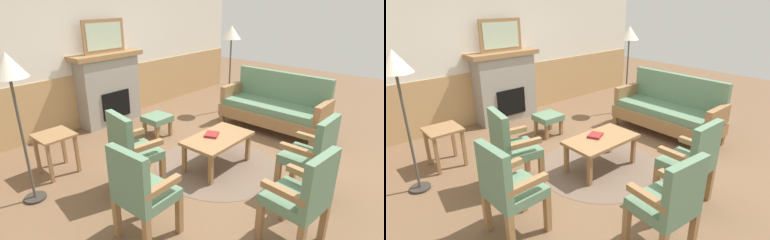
% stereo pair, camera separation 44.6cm
% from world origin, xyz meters
% --- Properties ---
extents(ground_plane, '(14.00, 14.00, 0.00)m').
position_xyz_m(ground_plane, '(0.00, 0.00, 0.00)').
color(ground_plane, brown).
extents(wall_back, '(7.20, 0.14, 2.70)m').
position_xyz_m(wall_back, '(0.00, 2.60, 1.31)').
color(wall_back, silver).
rests_on(wall_back, ground_plane).
extents(fireplace, '(1.30, 0.44, 1.28)m').
position_xyz_m(fireplace, '(0.00, 2.35, 0.65)').
color(fireplace, gray).
rests_on(fireplace, ground_plane).
extents(framed_picture, '(0.80, 0.04, 0.56)m').
position_xyz_m(framed_picture, '(0.00, 2.35, 1.56)').
color(framed_picture, olive).
rests_on(framed_picture, fireplace).
extents(couch, '(0.70, 1.80, 0.98)m').
position_xyz_m(couch, '(1.67, -0.07, 0.40)').
color(couch, olive).
rests_on(couch, ground_plane).
extents(coffee_table, '(0.96, 0.56, 0.44)m').
position_xyz_m(coffee_table, '(-0.02, -0.13, 0.39)').
color(coffee_table, olive).
rests_on(coffee_table, ground_plane).
extents(round_rug, '(1.68, 1.68, 0.01)m').
position_xyz_m(round_rug, '(-0.02, -0.13, 0.00)').
color(round_rug, brown).
rests_on(round_rug, ground_plane).
extents(book_on_table, '(0.25, 0.23, 0.03)m').
position_xyz_m(book_on_table, '(-0.04, -0.04, 0.46)').
color(book_on_table, maroon).
rests_on(book_on_table, coffee_table).
extents(footstool, '(0.40, 0.40, 0.36)m').
position_xyz_m(footstool, '(0.13, 1.24, 0.28)').
color(footstool, olive).
rests_on(footstool, ground_plane).
extents(armchair_near_fireplace, '(0.55, 0.55, 0.98)m').
position_xyz_m(armchair_near_fireplace, '(-1.13, 0.29, 0.54)').
color(armchair_near_fireplace, olive).
rests_on(armchair_near_fireplace, ground_plane).
extents(armchair_by_window_left, '(0.50, 0.50, 0.98)m').
position_xyz_m(armchair_by_window_left, '(-1.60, -0.44, 0.54)').
color(armchair_by_window_left, olive).
rests_on(armchair_by_window_left, ground_plane).
extents(armchair_front_left, '(0.49, 0.49, 0.98)m').
position_xyz_m(armchair_front_left, '(0.15, -1.32, 0.54)').
color(armchair_front_left, olive).
rests_on(armchair_front_left, ground_plane).
extents(armchair_front_center, '(0.53, 0.53, 0.98)m').
position_xyz_m(armchair_front_center, '(-0.69, -1.58, 0.54)').
color(armchair_front_center, olive).
rests_on(armchair_front_center, ground_plane).
extents(side_table, '(0.44, 0.44, 0.55)m').
position_xyz_m(side_table, '(-1.54, 1.34, 0.43)').
color(side_table, olive).
rests_on(side_table, ground_plane).
extents(floor_lamp_by_couch, '(0.36, 0.36, 1.68)m').
position_xyz_m(floor_lamp_by_couch, '(2.00, 1.12, 1.45)').
color(floor_lamp_by_couch, '#332D28').
rests_on(floor_lamp_by_couch, ground_plane).
extents(floor_lamp_by_chairs, '(0.36, 0.36, 1.68)m').
position_xyz_m(floor_lamp_by_chairs, '(-2.02, 0.98, 1.45)').
color(floor_lamp_by_chairs, '#332D28').
rests_on(floor_lamp_by_chairs, ground_plane).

